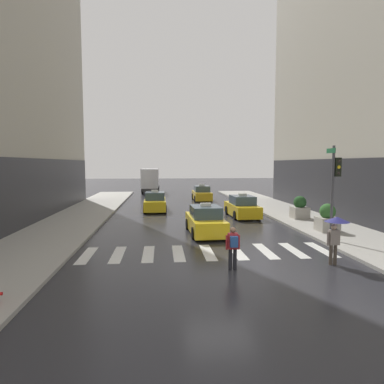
{
  "coord_description": "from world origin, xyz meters",
  "views": [
    {
      "loc": [
        -2.09,
        -11.73,
        4.04
      ],
      "look_at": [
        -0.26,
        8.0,
        2.35
      ],
      "focal_mm": 31.02,
      "sensor_mm": 36.0,
      "label": 1
    }
  ],
  "objects_px": {
    "pedestrian_with_umbrella": "(336,227)",
    "pedestrian_with_backpack": "(233,245)",
    "taxi_lead": "(205,221)",
    "taxi_third": "(155,202)",
    "taxi_second": "(242,207)",
    "planter_near_corner": "(327,219)",
    "box_truck": "(150,180)",
    "planter_mid_block": "(300,208)",
    "taxi_fourth": "(202,194)",
    "traffic_light_pole": "(335,179)"
  },
  "relations": [
    {
      "from": "pedestrian_with_umbrella",
      "to": "pedestrian_with_backpack",
      "type": "distance_m",
      "value": 4.27
    },
    {
      "from": "taxi_lead",
      "to": "taxi_third",
      "type": "bearing_deg",
      "value": 107.38
    },
    {
      "from": "taxi_second",
      "to": "planter_near_corner",
      "type": "bearing_deg",
      "value": -61.96
    },
    {
      "from": "taxi_second",
      "to": "box_truck",
      "type": "bearing_deg",
      "value": 109.66
    },
    {
      "from": "planter_mid_block",
      "to": "taxi_lead",
      "type": "bearing_deg",
      "value": -151.87
    },
    {
      "from": "box_truck",
      "to": "planter_mid_block",
      "type": "height_order",
      "value": "box_truck"
    },
    {
      "from": "taxi_third",
      "to": "taxi_fourth",
      "type": "distance_m",
      "value": 9.11
    },
    {
      "from": "traffic_light_pole",
      "to": "taxi_fourth",
      "type": "bearing_deg",
      "value": 101.95
    },
    {
      "from": "traffic_light_pole",
      "to": "planter_mid_block",
      "type": "distance_m",
      "value": 7.23
    },
    {
      "from": "taxi_fourth",
      "to": "box_truck",
      "type": "distance_m",
      "value": 11.44
    },
    {
      "from": "traffic_light_pole",
      "to": "taxi_second",
      "type": "height_order",
      "value": "traffic_light_pole"
    },
    {
      "from": "taxi_lead",
      "to": "planter_mid_block",
      "type": "bearing_deg",
      "value": 28.13
    },
    {
      "from": "pedestrian_with_backpack",
      "to": "planter_mid_block",
      "type": "bearing_deg",
      "value": 55.83
    },
    {
      "from": "taxi_fourth",
      "to": "planter_near_corner",
      "type": "relative_size",
      "value": 2.84
    },
    {
      "from": "traffic_light_pole",
      "to": "taxi_lead",
      "type": "distance_m",
      "value": 7.26
    },
    {
      "from": "planter_near_corner",
      "to": "traffic_light_pole",
      "type": "bearing_deg",
      "value": -110.95
    },
    {
      "from": "taxi_lead",
      "to": "box_truck",
      "type": "bearing_deg",
      "value": 98.39
    },
    {
      "from": "taxi_lead",
      "to": "planter_mid_block",
      "type": "relative_size",
      "value": 2.87
    },
    {
      "from": "taxi_third",
      "to": "taxi_fourth",
      "type": "relative_size",
      "value": 1.0
    },
    {
      "from": "taxi_lead",
      "to": "pedestrian_with_backpack",
      "type": "xyz_separation_m",
      "value": [
        0.17,
        -6.64,
        0.25
      ]
    },
    {
      "from": "taxi_fourth",
      "to": "pedestrian_with_backpack",
      "type": "distance_m",
      "value": 24.13
    },
    {
      "from": "taxi_fourth",
      "to": "box_truck",
      "type": "xyz_separation_m",
      "value": [
        -5.93,
        9.72,
        1.13
      ]
    },
    {
      "from": "taxi_third",
      "to": "box_truck",
      "type": "relative_size",
      "value": 0.6
    },
    {
      "from": "taxi_lead",
      "to": "taxi_second",
      "type": "distance_m",
      "value": 6.86
    },
    {
      "from": "taxi_lead",
      "to": "pedestrian_with_backpack",
      "type": "height_order",
      "value": "taxi_lead"
    },
    {
      "from": "taxi_second",
      "to": "planter_near_corner",
      "type": "height_order",
      "value": "taxi_second"
    },
    {
      "from": "taxi_second",
      "to": "planter_near_corner",
      "type": "distance_m",
      "value": 7.31
    },
    {
      "from": "taxi_fourth",
      "to": "traffic_light_pole",
      "type": "bearing_deg",
      "value": -78.05
    },
    {
      "from": "taxi_third",
      "to": "pedestrian_with_umbrella",
      "type": "distance_m",
      "value": 17.81
    },
    {
      "from": "pedestrian_with_umbrella",
      "to": "planter_near_corner",
      "type": "height_order",
      "value": "pedestrian_with_umbrella"
    },
    {
      "from": "taxi_second",
      "to": "pedestrian_with_umbrella",
      "type": "height_order",
      "value": "pedestrian_with_umbrella"
    },
    {
      "from": "taxi_third",
      "to": "box_truck",
      "type": "distance_m",
      "value": 17.39
    },
    {
      "from": "taxi_second",
      "to": "box_truck",
      "type": "relative_size",
      "value": 0.61
    },
    {
      "from": "taxi_lead",
      "to": "traffic_light_pole",
      "type": "bearing_deg",
      "value": -24.34
    },
    {
      "from": "taxi_second",
      "to": "taxi_third",
      "type": "distance_m",
      "value": 7.77
    },
    {
      "from": "taxi_third",
      "to": "planter_near_corner",
      "type": "height_order",
      "value": "taxi_third"
    },
    {
      "from": "taxi_fourth",
      "to": "pedestrian_with_umbrella",
      "type": "xyz_separation_m",
      "value": [
        2.47,
        -23.76,
        0.79
      ]
    },
    {
      "from": "pedestrian_with_umbrella",
      "to": "planter_near_corner",
      "type": "bearing_deg",
      "value": 65.17
    },
    {
      "from": "pedestrian_with_umbrella",
      "to": "pedestrian_with_backpack",
      "type": "height_order",
      "value": "pedestrian_with_umbrella"
    },
    {
      "from": "box_truck",
      "to": "pedestrian_with_umbrella",
      "type": "bearing_deg",
      "value": -75.92
    },
    {
      "from": "taxi_lead",
      "to": "pedestrian_with_umbrella",
      "type": "relative_size",
      "value": 2.37
    },
    {
      "from": "box_truck",
      "to": "planter_mid_block",
      "type": "bearing_deg",
      "value": -63.95
    },
    {
      "from": "taxi_lead",
      "to": "planter_mid_block",
      "type": "xyz_separation_m",
      "value": [
        7.34,
        3.92,
        0.15
      ]
    },
    {
      "from": "taxi_second",
      "to": "pedestrian_with_umbrella",
      "type": "xyz_separation_m",
      "value": [
        0.79,
        -12.18,
        0.79
      ]
    },
    {
      "from": "taxi_second",
      "to": "taxi_third",
      "type": "relative_size",
      "value": 1.01
    },
    {
      "from": "taxi_second",
      "to": "taxi_third",
      "type": "xyz_separation_m",
      "value": [
        -6.68,
        3.97,
        0.0
      ]
    },
    {
      "from": "taxi_lead",
      "to": "taxi_third",
      "type": "xyz_separation_m",
      "value": [
        -3.07,
        9.81,
        0.0
      ]
    },
    {
      "from": "pedestrian_with_backpack",
      "to": "planter_mid_block",
      "type": "xyz_separation_m",
      "value": [
        7.17,
        10.57,
        -0.1
      ]
    },
    {
      "from": "planter_near_corner",
      "to": "planter_mid_block",
      "type": "distance_m",
      "value": 4.55
    },
    {
      "from": "taxi_second",
      "to": "box_truck",
      "type": "height_order",
      "value": "box_truck"
    }
  ]
}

